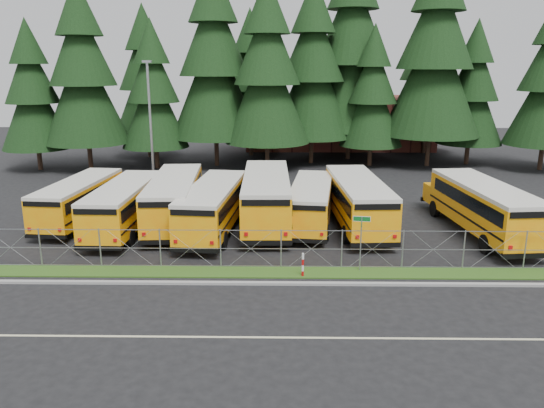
{
  "coord_description": "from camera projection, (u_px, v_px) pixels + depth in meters",
  "views": [
    {
      "loc": [
        -1.08,
        -25.76,
        9.82
      ],
      "look_at": [
        -1.53,
        4.0,
        1.97
      ],
      "focal_mm": 35.0,
      "sensor_mm": 36.0,
      "label": 1
    }
  ],
  "objects": [
    {
      "name": "striped_bollard",
      "position": [
        303.0,
        265.0,
        25.15
      ],
      "size": [
        0.11,
        0.11,
        1.2
      ],
      "primitive_type": "cylinder",
      "color": "#B20C0C",
      "rests_on": "ground"
    },
    {
      "name": "bus_3",
      "position": [
        215.0,
        208.0,
        31.99
      ],
      "size": [
        3.66,
        11.34,
        2.92
      ],
      "primitive_type": null,
      "rotation": [
        0.0,
        0.0,
        -0.09
      ],
      "color": "orange",
      "rests_on": "ground"
    },
    {
      "name": "chainlink_fence",
      "position": [
        301.0,
        249.0,
        26.17
      ],
      "size": [
        44.0,
        0.1,
        2.0
      ],
      "primitive_type": null,
      "color": "#96989E",
      "rests_on": "ground"
    },
    {
      "name": "bus_5",
      "position": [
        312.0,
        204.0,
        33.23
      ],
      "size": [
        3.7,
        10.55,
        2.71
      ],
      "primitive_type": null,
      "rotation": [
        0.0,
        0.0,
        -0.12
      ],
      "color": "orange",
      "rests_on": "ground"
    },
    {
      "name": "brick_building",
      "position": [
        337.0,
        122.0,
        65.21
      ],
      "size": [
        22.0,
        10.0,
        6.0
      ],
      "primitive_type": "cube",
      "color": "brown",
      "rests_on": "ground"
    },
    {
      "name": "bus_east",
      "position": [
        481.0,
        209.0,
        31.4
      ],
      "size": [
        3.9,
        12.03,
        3.1
      ],
      "primitive_type": null,
      "rotation": [
        0.0,
        0.0,
        0.1
      ],
      "color": "orange",
      "rests_on": "ground"
    },
    {
      "name": "conifer_6",
      "position": [
        372.0,
        96.0,
        51.57
      ],
      "size": [
        6.18,
        6.18,
        13.66
      ],
      "primitive_type": null,
      "color": "black",
      "rests_on": "ground"
    },
    {
      "name": "road_lane_line",
      "position": [
        308.0,
        338.0,
        19.65
      ],
      "size": [
        50.0,
        0.12,
        0.01
      ],
      "primitive_type": "cube",
      "color": "beige",
      "rests_on": "ground"
    },
    {
      "name": "conifer_3",
      "position": [
        214.0,
        66.0,
        50.87
      ],
      "size": [
        8.77,
        8.77,
        19.39
      ],
      "primitive_type": null,
      "color": "black",
      "rests_on": "ground"
    },
    {
      "name": "conifer_0",
      "position": [
        33.0,
        96.0,
        49.39
      ],
      "size": [
        6.34,
        6.34,
        14.01
      ],
      "primitive_type": null,
      "color": "black",
      "rests_on": "ground"
    },
    {
      "name": "bus_1",
      "position": [
        126.0,
        207.0,
        32.29
      ],
      "size": [
        2.86,
        10.98,
        2.86
      ],
      "primitive_type": null,
      "rotation": [
        0.0,
        0.0,
        -0.03
      ],
      "color": "orange",
      "rests_on": "ground"
    },
    {
      "name": "bus_2",
      "position": [
        175.0,
        201.0,
        33.39
      ],
      "size": [
        3.44,
        11.74,
        3.04
      ],
      "primitive_type": null,
      "rotation": [
        0.0,
        0.0,
        0.06
      ],
      "color": "orange",
      "rests_on": "ground"
    },
    {
      "name": "conifer_2",
      "position": [
        153.0,
        95.0,
        50.18
      ],
      "size": [
        6.36,
        6.36,
        14.07
      ],
      "primitive_type": null,
      "color": "black",
      "rests_on": "ground"
    },
    {
      "name": "conifer_13",
      "position": [
        429.0,
        72.0,
        58.58
      ],
      "size": [
        8.15,
        8.15,
        18.03
      ],
      "primitive_type": null,
      "color": "black",
      "rests_on": "ground"
    },
    {
      "name": "street_sign",
      "position": [
        361.0,
        232.0,
        25.47
      ],
      "size": [
        0.83,
        0.55,
        2.81
      ],
      "color": "#96989E",
      "rests_on": "ground"
    },
    {
      "name": "bus_4",
      "position": [
        266.0,
        199.0,
        33.47
      ],
      "size": [
        3.16,
        12.35,
        3.22
      ],
      "primitive_type": null,
      "rotation": [
        0.0,
        0.0,
        0.02
      ],
      "color": "orange",
      "rests_on": "ground"
    },
    {
      "name": "conifer_5",
      "position": [
        313.0,
        72.0,
        52.38
      ],
      "size": [
        8.2,
        8.2,
        18.14
      ],
      "primitive_type": null,
      "color": "black",
      "rests_on": "ground"
    },
    {
      "name": "grass_verge",
      "position": [
        302.0,
        273.0,
        25.74
      ],
      "size": [
        50.0,
        1.4,
        0.06
      ],
      "primitive_type": "cube",
      "color": "#274F16",
      "rests_on": "ground"
    },
    {
      "name": "ground",
      "position": [
        300.0,
        261.0,
        27.39
      ],
      "size": [
        120.0,
        120.0,
        0.0
      ],
      "primitive_type": "plane",
      "color": "black",
      "rests_on": "ground"
    },
    {
      "name": "conifer_10",
      "position": [
        146.0,
        82.0,
        56.11
      ],
      "size": [
        7.24,
        7.24,
        16.01
      ],
      "primitive_type": null,
      "color": "black",
      "rests_on": "ground"
    },
    {
      "name": "conifer_12",
      "position": [
        351.0,
        55.0,
        54.26
      ],
      "size": [
        9.76,
        9.76,
        21.59
      ],
      "primitive_type": null,
      "color": "black",
      "rests_on": "ground"
    },
    {
      "name": "curb",
      "position": [
        303.0,
        284.0,
        24.38
      ],
      "size": [
        50.0,
        0.25,
        0.12
      ],
      "primitive_type": "cube",
      "color": "gray",
      "rests_on": "ground"
    },
    {
      "name": "conifer_7",
      "position": [
        435.0,
        58.0,
        50.51
      ],
      "size": [
        9.4,
        9.4,
        20.8
      ],
      "primitive_type": null,
      "color": "black",
      "rests_on": "ground"
    },
    {
      "name": "bus_0",
      "position": [
        82.0,
        201.0,
        33.98
      ],
      "size": [
        3.34,
        10.57,
        2.73
      ],
      "primitive_type": null,
      "rotation": [
        0.0,
        0.0,
        -0.09
      ],
      "color": "orange",
      "rests_on": "ground"
    },
    {
      "name": "light_standard",
      "position": [
        150.0,
        121.0,
        41.68
      ],
      "size": [
        0.7,
        0.35,
        10.14
      ],
      "color": "#96989E",
      "rests_on": "ground"
    },
    {
      "name": "conifer_4",
      "position": [
        267.0,
        75.0,
        49.09
      ],
      "size": [
        8.03,
        8.03,
        17.77
      ],
      "primitive_type": null,
      "color": "black",
      "rests_on": "ground"
    },
    {
      "name": "bus_6",
      "position": [
        357.0,
        202.0,
        32.94
      ],
      "size": [
        3.39,
        11.76,
        3.05
      ],
      "primitive_type": null,
      "rotation": [
        0.0,
        0.0,
        0.06
      ],
      "color": "orange",
      "rests_on": "ground"
    },
    {
      "name": "conifer_8",
      "position": [
        473.0,
        93.0,
        52.29
      ],
      "size": [
        6.41,
        6.41,
        14.17
      ],
      "primitive_type": null,
      "color": "black",
      "rests_on": "ground"
    },
    {
      "name": "conifer_11",
      "position": [
        251.0,
        84.0,
        57.29
      ],
      "size": [
        7.08,
        7.08,
        15.65
      ],
      "primitive_type": null,
      "color": "black",
      "rests_on": "ground"
    },
    {
      "name": "conifer_1",
      "position": [
        83.0,
        76.0,
        49.09
      ],
      "size": [
        7.94,
        7.94,
        17.55
      ],
      "primitive_type": null,
      "color": "black",
      "rests_on": "ground"
    }
  ]
}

